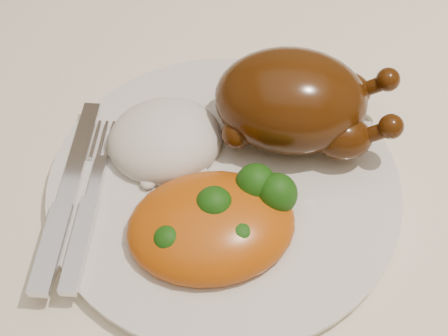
{
  "coord_description": "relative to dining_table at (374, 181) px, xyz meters",
  "views": [
    {
      "loc": [
        -0.13,
        -0.41,
        1.23
      ],
      "look_at": [
        -0.16,
        -0.1,
        0.8
      ],
      "focal_mm": 50.0,
      "sensor_mm": 36.0,
      "label": 1
    }
  ],
  "objects": [
    {
      "name": "mac_and_cheese",
      "position": [
        -0.16,
        -0.15,
        0.13
      ],
      "size": [
        0.16,
        0.14,
        0.06
      ],
      "rotation": [
        0.0,
        0.0,
        0.23
      ],
      "color": "#C95A0C",
      "rests_on": "dinner_plate"
    },
    {
      "name": "tablecloth",
      "position": [
        0.0,
        0.0,
        0.07
      ],
      "size": [
        1.73,
        1.03,
        0.18
      ],
      "color": "white",
      "rests_on": "dining_table"
    },
    {
      "name": "dining_table",
      "position": [
        0.0,
        0.0,
        0.0
      ],
      "size": [
        1.6,
        0.9,
        0.76
      ],
      "color": "brown",
      "rests_on": "floor"
    },
    {
      "name": "dinner_plate",
      "position": [
        -0.16,
        -0.1,
        0.11
      ],
      "size": [
        0.35,
        0.35,
        0.01
      ],
      "primitive_type": "cylinder",
      "rotation": [
        0.0,
        0.0,
        -0.14
      ],
      "color": "silver",
      "rests_on": "tablecloth"
    },
    {
      "name": "rice_mound",
      "position": [
        -0.22,
        -0.06,
        0.13
      ],
      "size": [
        0.13,
        0.12,
        0.05
      ],
      "rotation": [
        0.0,
        0.0,
        0.33
      ],
      "color": "white",
      "rests_on": "dinner_plate"
    },
    {
      "name": "roast_chicken",
      "position": [
        -0.1,
        -0.03,
        0.16
      ],
      "size": [
        0.17,
        0.11,
        0.09
      ],
      "rotation": [
        0.0,
        0.0,
        -0.03
      ],
      "color": "#4B2608",
      "rests_on": "dinner_plate"
    },
    {
      "name": "cutlery",
      "position": [
        -0.28,
        -0.15,
        0.12
      ],
      "size": [
        0.04,
        0.2,
        0.01
      ],
      "rotation": [
        0.0,
        0.0,
        -0.0
      ],
      "color": "silver",
      "rests_on": "dinner_plate"
    }
  ]
}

